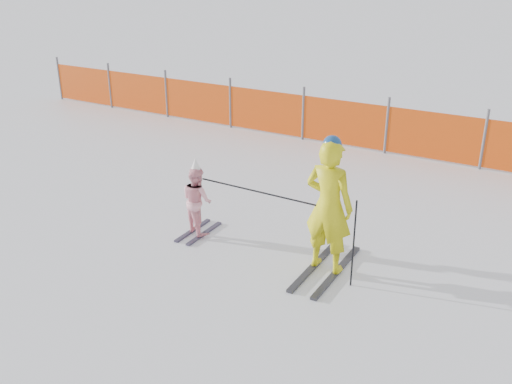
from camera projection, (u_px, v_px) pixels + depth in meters
ground at (238, 270)px, 7.93m from camera, size 120.00×120.00×0.00m
adult at (329, 206)px, 7.57m from camera, size 0.71×1.57×1.95m
child at (197, 199)px, 8.77m from camera, size 0.64×0.89×1.25m
ski_poles at (293, 211)px, 7.81m from camera, size 2.53×0.27×1.23m
safety_fence at (283, 114)px, 13.49m from camera, size 15.09×0.06×1.25m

